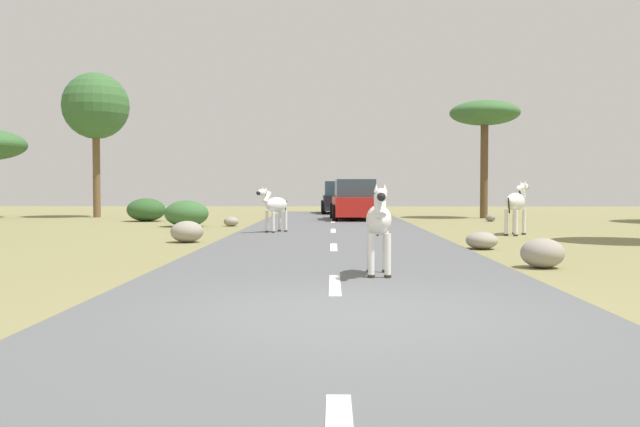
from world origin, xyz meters
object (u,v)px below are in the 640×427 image
rock_2 (482,240)px  rock_3 (187,232)px  bush_0 (146,210)px  rock_1 (542,253)px  bush_1 (186,214)px  tree_0 (485,115)px  zebra_3 (516,202)px  car_1 (354,201)px  rock_0 (231,222)px  tree_4 (96,107)px  zebra_0 (379,221)px  zebra_2 (275,205)px  car_0 (340,199)px  rock_4 (490,218)px

rock_2 → rock_3: 7.45m
bush_0 → rock_1: bearing=-54.9°
bush_0 → bush_1: 4.74m
tree_0 → rock_1: (-3.44, -19.77, -4.55)m
zebra_3 → rock_3: bearing=-128.9°
tree_0 → rock_3: size_ratio=6.49×
car_1 → tree_0: tree_0 is taller
rock_0 → rock_2: (7.20, -9.22, 0.02)m
rock_2 → tree_4: bearing=131.6°
zebra_0 → rock_0: size_ratio=2.72×
bush_1 → rock_3: 7.27m
zebra_2 → rock_2: 7.35m
zebra_2 → zebra_3: bearing=-149.8°
zebra_2 → zebra_3: size_ratio=0.85×
bush_1 → rock_3: bush_1 is taller
zebra_2 → tree_0: tree_0 is taller
car_0 → rock_0: (-4.17, -11.88, -0.67)m
tree_0 → bush_1: 15.06m
rock_1 → zebra_3: bearing=77.6°
zebra_2 → rock_1: size_ratio=1.84×
zebra_2 → tree_0: bearing=-95.6°
car_1 → rock_4: 5.83m
tree_4 → rock_2: bearing=-48.4°
zebra_0 → zebra_3: (4.81, 9.84, 0.09)m
car_0 → rock_1: car_0 is taller
car_1 → rock_2: bearing=-81.7°
car_0 → car_1: (0.54, -7.51, 0.00)m
rock_1 → rock_2: size_ratio=0.97×
zebra_2 → rock_3: (-2.00, -3.33, -0.60)m
rock_2 → rock_4: 13.42m
bush_0 → tree_0: bearing=12.2°
zebra_2 → rock_4: 11.63m
bush_0 → rock_4: size_ratio=3.91×
zebra_0 → car_1: 18.73m
zebra_0 → car_1: bearing=-89.1°
bush_1 → rock_2: 12.50m
zebra_0 → rock_4: bearing=-106.6°
zebra_0 → zebra_3: 10.95m
bush_1 → tree_4: bearing=127.8°
car_1 → rock_4: bearing=-7.8°
zebra_2 → bush_1: zebra_2 is taller
car_0 → rock_1: (3.28, -24.76, -0.58)m
tree_4 → rock_4: size_ratio=16.63×
zebra_3 → rock_2: bearing=-80.1°
car_0 → rock_1: bearing=96.1°
zebra_0 → bush_0: bearing=-62.7°
bush_1 → rock_2: size_ratio=2.06×
rock_2 → bush_1: bearing=134.7°
tree_4 → bush_0: 7.09m
car_0 → tree_4: size_ratio=0.63×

